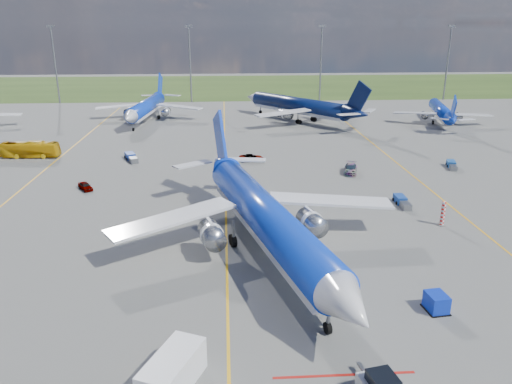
{
  "coord_description": "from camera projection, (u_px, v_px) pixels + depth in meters",
  "views": [
    {
      "loc": [
        0.07,
        -46.24,
        23.19
      ],
      "look_at": [
        3.65,
        10.16,
        4.0
      ],
      "focal_mm": 35.0,
      "sensor_mm": 36.0,
      "label": 1
    }
  ],
  "objects": [
    {
      "name": "service_car_a",
      "position": [
        85.0,
        186.0,
        72.88
      ],
      "size": [
        2.96,
        3.51,
        1.13
      ],
      "primitive_type": "imported",
      "rotation": [
        0.0,
        0.0,
        0.59
      ],
      "color": "#999999",
      "rests_on": "ground"
    },
    {
      "name": "bg_jet_n",
      "position": [
        298.0,
        121.0,
        124.35
      ],
      "size": [
        51.42,
        53.34,
        11.11
      ],
      "primitive_type": null,
      "rotation": [
        0.0,
        0.0,
        3.79
      ],
      "color": "#07143F",
      "rests_on": "ground"
    },
    {
      "name": "warning_post",
      "position": [
        443.0,
        214.0,
        59.79
      ],
      "size": [
        0.5,
        0.5,
        3.0
      ],
      "primitive_type": "cylinder",
      "color": "red",
      "rests_on": "ground"
    },
    {
      "name": "service_car_b",
      "position": [
        252.0,
        158.0,
        88.08
      ],
      "size": [
        4.44,
        2.11,
        1.22
      ],
      "primitive_type": "imported",
      "rotation": [
        0.0,
        0.0,
        1.55
      ],
      "color": "#999999",
      "rests_on": "ground"
    },
    {
      "name": "baggage_tug_e",
      "position": [
        452.0,
        165.0,
        84.08
      ],
      "size": [
        2.31,
        4.59,
        1.0
      ],
      "rotation": [
        0.0,
        0.0,
        -0.27
      ],
      "color": "#194D98",
      "rests_on": "ground"
    },
    {
      "name": "baggage_tug_w",
      "position": [
        402.0,
        202.0,
        66.87
      ],
      "size": [
        1.34,
        4.54,
        1.01
      ],
      "rotation": [
        0.0,
        0.0,
        -0.02
      ],
      "color": "#183F94",
      "rests_on": "ground"
    },
    {
      "name": "taxiway_lines",
      "position": [
        226.0,
        181.0,
        77.34
      ],
      "size": [
        60.25,
        160.0,
        0.02
      ],
      "color": "#EBA814",
      "rests_on": "ground"
    },
    {
      "name": "service_car_c",
      "position": [
        351.0,
        169.0,
        80.97
      ],
      "size": [
        3.35,
        5.38,
        1.46
      ],
      "primitive_type": "imported",
      "rotation": [
        0.0,
        0.0,
        -0.28
      ],
      "color": "#999999",
      "rests_on": "ground"
    },
    {
      "name": "service_van",
      "position": [
        173.0,
        372.0,
        33.12
      ],
      "size": [
        4.43,
        5.98,
        2.41
      ],
      "primitive_type": "cube",
      "rotation": [
        0.0,
        0.0,
        -0.42
      ],
      "color": "white",
      "rests_on": "ground"
    },
    {
      "name": "uld_container",
      "position": [
        436.0,
        302.0,
        42.18
      ],
      "size": [
        1.78,
        2.12,
        1.56
      ],
      "primitive_type": "cube",
      "rotation": [
        0.0,
        0.0,
        0.12
      ],
      "color": "#0C2AB5",
      "rests_on": "ground"
    },
    {
      "name": "apron_bus",
      "position": [
        30.0,
        150.0,
        90.26
      ],
      "size": [
        10.59,
        2.97,
        2.92
      ],
      "primitive_type": "imported",
      "rotation": [
        0.0,
        0.0,
        1.52
      ],
      "color": "#D09B0C",
      "rests_on": "ground"
    },
    {
      "name": "ground",
      "position": [
        227.0,
        261.0,
        51.15
      ],
      "size": [
        400.0,
        400.0,
        0.0
      ],
      "primitive_type": "plane",
      "color": "#5B5B58",
      "rests_on": "ground"
    },
    {
      "name": "bg_jet_ne",
      "position": [
        440.0,
        123.0,
        122.22
      ],
      "size": [
        31.45,
        37.01,
        8.4
      ],
      "primitive_type": null,
      "rotation": [
        0.0,
        0.0,
        2.9
      ],
      "color": "#0D35C2",
      "rests_on": "ground"
    },
    {
      "name": "bg_jet_nnw",
      "position": [
        147.0,
        121.0,
        124.64
      ],
      "size": [
        32.7,
        40.76,
        9.94
      ],
      "primitive_type": null,
      "rotation": [
        0.0,
        0.0,
        -0.1
      ],
      "color": "#0D35C2",
      "rests_on": "ground"
    },
    {
      "name": "baggage_tug_c",
      "position": [
        131.0,
        157.0,
        88.62
      ],
      "size": [
        3.16,
        5.22,
        1.14
      ],
      "rotation": [
        0.0,
        0.0,
        0.38
      ],
      "color": "#1A399C",
      "rests_on": "ground"
    },
    {
      "name": "main_airliner",
      "position": [
        266.0,
        253.0,
        52.9
      ],
      "size": [
        44.44,
        52.27,
        11.85
      ],
      "primitive_type": null,
      "rotation": [
        0.0,
        0.0,
        0.25
      ],
      "color": "#0D35C2",
      "rests_on": "ground"
    },
    {
      "name": "grass_strip",
      "position": [
        224.0,
        86.0,
        192.89
      ],
      "size": [
        400.0,
        80.0,
        0.01
      ],
      "primitive_type": "cube",
      "color": "#2D4719",
      "rests_on": "ground"
    },
    {
      "name": "floodlight_masts",
      "position": [
        256.0,
        60.0,
        151.66
      ],
      "size": [
        202.2,
        0.5,
        22.7
      ],
      "color": "slate",
      "rests_on": "ground"
    }
  ]
}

